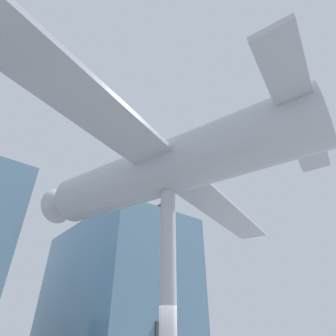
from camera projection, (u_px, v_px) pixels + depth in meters
name	position (u px, v px, depth m)	size (l,w,h in m)	color
glass_pavilion_right	(114.00, 286.00, 23.87)	(8.45, 15.19, 10.93)	#60849E
support_pylon_central	(168.00, 283.00, 8.09)	(0.53, 0.53, 6.24)	#B7B7BC
suspended_airplane	(162.00, 170.00, 10.42)	(20.93, 13.08, 3.41)	#B2B7BC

